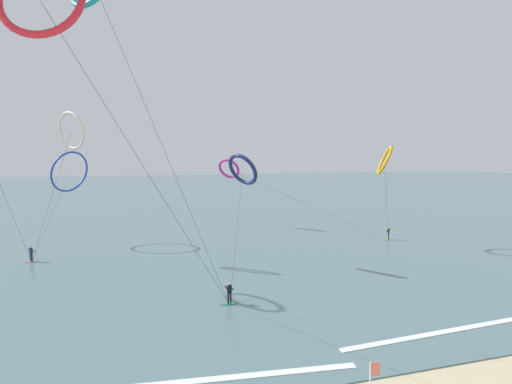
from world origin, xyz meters
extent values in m
cube|color=slate|center=(0.00, 108.88, 0.04)|extent=(400.00, 200.00, 0.08)
ellipsoid|color=#EA7260|center=(-20.71, 37.61, 0.11)|extent=(1.40, 0.40, 0.06)
cylinder|color=#191E38|center=(-20.80, 37.71, 0.54)|extent=(0.12, 0.12, 0.80)
cylinder|color=#191E38|center=(-20.62, 37.50, 0.54)|extent=(0.12, 0.12, 0.80)
cube|color=#191E38|center=(-20.71, 37.61, 1.25)|extent=(0.36, 0.37, 0.62)
sphere|color=tan|center=(-20.71, 37.61, 1.67)|extent=(0.22, 0.22, 0.22)
cylinder|color=#191E38|center=(-20.86, 37.89, 1.30)|extent=(0.44, 0.40, 0.39)
cylinder|color=#191E38|center=(-20.56, 37.56, 1.30)|extent=(0.44, 0.40, 0.39)
ellipsoid|color=#8CC62D|center=(21.83, 36.62, 0.11)|extent=(1.40, 0.40, 0.06)
cylinder|color=#1E2823|center=(21.75, 36.50, 0.54)|extent=(0.12, 0.12, 0.80)
cylinder|color=#1E2823|center=(21.90, 36.74, 0.54)|extent=(0.12, 0.12, 0.80)
cube|color=#1E2823|center=(21.83, 36.62, 1.25)|extent=(0.34, 0.38, 0.62)
sphere|color=tan|center=(21.83, 36.62, 1.67)|extent=(0.22, 0.22, 0.22)
cylinder|color=#1E2823|center=(21.71, 36.56, 1.30)|extent=(0.47, 0.34, 0.39)
cylinder|color=#1E2823|center=(21.95, 36.93, 1.30)|extent=(0.47, 0.34, 0.39)
ellipsoid|color=#199351|center=(-3.04, 20.51, 0.11)|extent=(1.40, 0.40, 0.06)
cylinder|color=black|center=(-2.92, 20.60, 0.54)|extent=(0.12, 0.12, 0.80)
cylinder|color=black|center=(-3.15, 20.43, 0.54)|extent=(0.12, 0.12, 0.80)
cube|color=black|center=(-3.04, 20.51, 1.25)|extent=(0.38, 0.35, 0.62)
sphere|color=tan|center=(-3.04, 20.51, 1.67)|extent=(0.22, 0.22, 0.22)
cylinder|color=black|center=(-2.86, 20.76, 1.30)|extent=(0.38, 0.45, 0.39)
cylinder|color=black|center=(-3.21, 20.50, 1.30)|extent=(0.38, 0.45, 0.39)
torus|color=silver|center=(-16.15, 36.85, 13.81)|extent=(3.42, 3.41, 3.95)
cylinder|color=#3F3F3F|center=(-18.43, 37.23, 6.84)|extent=(4.59, 0.79, 13.68)
cylinder|color=#3F3F3F|center=(-7.23, 19.01, 10.53)|extent=(8.42, 3.03, 21.06)
torus|color=#CC288E|center=(3.50, 51.60, 9.15)|extent=(4.10, 3.93, 3.20)
cylinder|color=#3F3F3F|center=(12.66, 44.11, 4.48)|extent=(18.36, 15.00, 8.97)
torus|color=#2647B7|center=(-17.97, 45.47, 9.20)|extent=(4.77, 5.04, 5.16)
cylinder|color=#3F3F3F|center=(-19.34, 41.54, 4.54)|extent=(2.77, 7.89, 9.10)
cylinder|color=#3F3F3F|center=(-7.98, 15.92, 8.88)|extent=(9.92, 9.21, 17.77)
torus|color=navy|center=(0.42, 30.21, 9.86)|extent=(3.62, 4.10, 3.28)
cylinder|color=#3F3F3F|center=(-1.31, 25.36, 4.84)|extent=(3.48, 9.72, 9.69)
torus|color=orange|center=(18.67, 33.31, 10.66)|extent=(3.27, 4.16, 3.59)
cylinder|color=#3F3F3F|center=(20.25, 34.97, 5.24)|extent=(3.19, 3.34, 10.49)
cube|color=#EA7260|center=(0.22, 6.20, 2.36)|extent=(0.43, 0.14, 0.60)
cube|color=white|center=(-6.72, 11.08, 0.06)|extent=(16.82, 2.20, 0.12)
cube|color=white|center=(9.38, 12.22, 0.06)|extent=(15.43, 1.25, 0.12)
camera|label=1|loc=(-8.88, -7.52, 11.39)|focal=27.42mm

